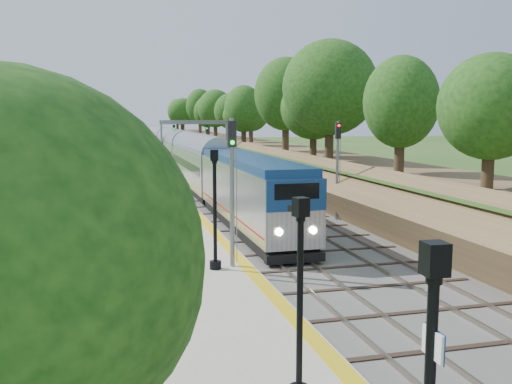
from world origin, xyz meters
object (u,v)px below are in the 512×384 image
object	(u,v)px
lamppost_mid	(300,311)
signal_platform	(232,176)
train	(167,150)
signal_gantry	(194,131)
signal_farside	(337,160)
station_building	(21,152)
lamppost_far	(215,216)

from	to	relation	value
lamppost_mid	signal_platform	size ratio (longest dim) A/B	0.74
train	signal_gantry	bearing A→B (deg)	-74.24
lamppost_mid	signal_farside	distance (m)	24.29
signal_gantry	signal_platform	xyz separation A→B (m)	(-5.37, -46.51, -0.61)
train	station_building	bearing A→B (deg)	-112.53
station_building	signal_platform	bearing A→B (deg)	-62.72
signal_farside	lamppost_far	bearing A→B (deg)	-132.69
lamppost_mid	lamppost_far	distance (m)	11.33
signal_platform	signal_farside	size ratio (longest dim) A/B	0.99
station_building	lamppost_mid	distance (m)	34.64
signal_gantry	signal_farside	world-z (taller)	signal_farside
lamppost_far	signal_farside	world-z (taller)	signal_farside
train	lamppost_mid	xyz separation A→B (m)	(-3.89, -66.84, 0.31)
station_building	signal_farside	xyz separation A→B (m)	(20.20, -11.06, -0.14)
lamppost_mid	signal_platform	world-z (taller)	signal_platform
signal_platform	signal_farside	distance (m)	13.87
station_building	train	xyz separation A→B (m)	(14.00, 33.75, -1.97)
signal_platform	lamppost_far	bearing A→B (deg)	-162.22
lamppost_mid	train	bearing A→B (deg)	86.67
lamppost_mid	signal_farside	size ratio (longest dim) A/B	0.73
train	lamppost_mid	bearing A→B (deg)	-93.33
station_building	lamppost_far	bearing A→B (deg)	-64.63
station_building	signal_farside	distance (m)	23.03
signal_platform	station_building	bearing A→B (deg)	117.28
train	signal_farside	bearing A→B (deg)	-82.12
station_building	signal_gantry	world-z (taller)	station_building
station_building	train	bearing A→B (deg)	67.47
lamppost_mid	station_building	bearing A→B (deg)	106.98
lamppost_mid	signal_platform	xyz separation A→B (m)	(0.99, 11.58, 1.78)
station_building	signal_farside	world-z (taller)	station_building
signal_gantry	lamppost_mid	bearing A→B (deg)	-96.25
lamppost_mid	lamppost_far	size ratio (longest dim) A/B	0.92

